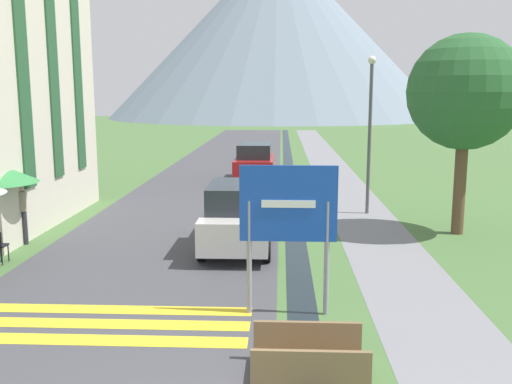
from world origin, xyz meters
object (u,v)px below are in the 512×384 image
parked_car_near (238,216)px  streetlamp (370,122)px  footbridge (309,362)px  tree_by_path (465,93)px  road_sign (288,217)px  cafe_chair_far_left (19,221)px  parked_car_far (254,162)px  person_standing_terrace (21,209)px

parked_car_near → streetlamp: (4.22, 4.84, 2.30)m
footbridge → tree_by_path: 11.07m
road_sign → cafe_chair_far_left: size_ratio=3.39×
footbridge → cafe_chair_far_left: 11.35m
streetlamp → parked_car_near: bearing=-131.1°
road_sign → parked_car_far: road_sign is taller
parked_car_far → streetlamp: streetlamp is taller
parked_car_near → parked_car_far: 12.23m
road_sign → parked_car_near: size_ratio=0.69×
road_sign → parked_car_far: bearing=94.8°
footbridge → parked_car_far: bearing=95.1°
footbridge → streetlamp: bearing=77.6°
footbridge → tree_by_path: size_ratio=0.29×
footbridge → parked_car_near: size_ratio=0.41×
person_standing_terrace → parked_car_near: bearing=-1.6°
parked_car_near → cafe_chair_far_left: (-6.50, 0.85, -0.40)m
road_sign → footbridge: 2.98m
road_sign → parked_car_far: 16.96m
streetlamp → tree_by_path: tree_by_path is taller
cafe_chair_far_left → streetlamp: (10.72, 3.99, 2.69)m
parked_car_far → cafe_chair_far_left: (-6.38, -11.38, -0.40)m
parked_car_near → person_standing_terrace: bearing=178.4°
cafe_chair_far_left → tree_by_path: size_ratio=0.14×
tree_by_path → parked_car_near: bearing=-163.0°
person_standing_terrace → road_sign: bearing=-33.1°
road_sign → person_standing_terrace: 8.87m
person_standing_terrace → tree_by_path: (12.61, 1.81, 3.20)m
cafe_chair_far_left → streetlamp: 11.75m
footbridge → person_standing_terrace: size_ratio=0.99×
cafe_chair_far_left → road_sign: bearing=-19.3°
cafe_chair_far_left → person_standing_terrace: 0.93m
person_standing_terrace → streetlamp: streetlamp is taller
parked_car_far → cafe_chair_far_left: size_ratio=4.78×
parked_car_near → tree_by_path: bearing=17.0°
road_sign → streetlamp: 10.00m
parked_car_near → cafe_chair_far_left: 6.56m
cafe_chair_far_left → footbridge: bearing=-28.7°
road_sign → parked_car_near: (-1.31, 4.64, -0.99)m
footbridge → parked_car_near: (-1.60, 7.09, 0.68)m
parked_car_near → person_standing_terrace: parked_car_near is taller
footbridge → parked_car_near: bearing=102.7°
footbridge → parked_car_far: 19.42m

